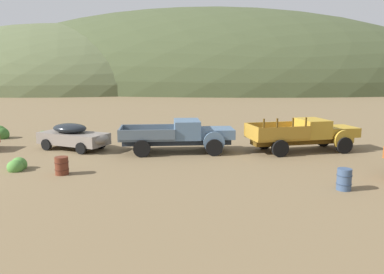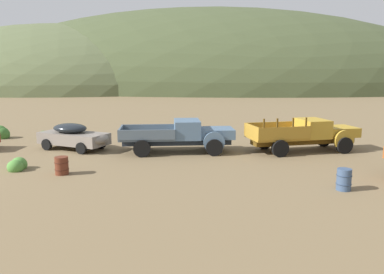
% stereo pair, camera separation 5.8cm
% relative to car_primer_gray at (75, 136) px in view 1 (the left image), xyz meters
% --- Properties ---
extents(hill_distant, '(81.46, 63.00, 30.02)m').
position_rel_car_primer_gray_xyz_m(hill_distant, '(-32.59, 69.71, -0.81)').
color(hill_distant, '#56603D').
rests_on(hill_distant, ground).
extents(hill_far_right, '(119.61, 60.09, 36.93)m').
position_rel_car_primer_gray_xyz_m(hill_far_right, '(0.24, 72.57, -0.81)').
color(hill_far_right, '#424C2D').
rests_on(hill_far_right, ground).
extents(car_primer_gray, '(4.75, 2.98, 1.57)m').
position_rel_car_primer_gray_xyz_m(car_primer_gray, '(0.00, 0.00, 0.00)').
color(car_primer_gray, slate).
rests_on(car_primer_gray, ground).
extents(truck_chalk_blue, '(6.86, 3.52, 1.89)m').
position_rel_car_primer_gray_xyz_m(truck_chalk_blue, '(6.71, 0.07, 0.19)').
color(truck_chalk_blue, '#262D39').
rests_on(truck_chalk_blue, ground).
extents(truck_mustard, '(6.82, 4.17, 2.16)m').
position_rel_car_primer_gray_xyz_m(truck_mustard, '(13.99, 1.29, 0.19)').
color(truck_mustard, '#593D12').
rests_on(truck_mustard, ground).
extents(oil_drum_spare, '(0.62, 0.62, 0.88)m').
position_rel_car_primer_gray_xyz_m(oil_drum_spare, '(14.04, -6.33, -0.37)').
color(oil_drum_spare, '#384C6B').
rests_on(oil_drum_spare, ground).
extents(oil_drum_by_truck, '(0.65, 0.65, 0.83)m').
position_rel_car_primer_gray_xyz_m(oil_drum_by_truck, '(1.69, -5.47, -0.40)').
color(oil_drum_by_truck, '#5B2819').
rests_on(oil_drum_by_truck, ground).
extents(bush_lone_scrub, '(0.67, 0.79, 0.71)m').
position_rel_car_primer_gray_xyz_m(bush_lone_scrub, '(-3.80, 3.33, -0.65)').
color(bush_lone_scrub, '#3D702D').
rests_on(bush_lone_scrub, ground).
extents(bush_near_barrel, '(0.86, 1.16, 0.74)m').
position_rel_car_primer_gray_xyz_m(bush_near_barrel, '(-0.85, -4.98, -0.62)').
color(bush_near_barrel, '#4C8438').
rests_on(bush_near_barrel, ground).
extents(bush_front_right, '(1.33, 1.07, 1.18)m').
position_rel_car_primer_gray_xyz_m(bush_front_right, '(-6.81, 2.98, -0.52)').
color(bush_front_right, '#3D702D').
rests_on(bush_front_right, ground).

